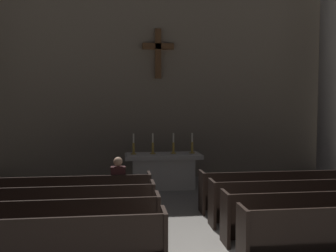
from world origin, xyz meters
TOP-DOWN VIEW (x-y plane):
  - pew_left_row_1 at (-2.33, -0.04)m, footprint 3.54×0.50m
  - pew_left_row_2 at (-2.33, 0.94)m, footprint 3.54×0.50m
  - pew_left_row_3 at (-2.33, 1.91)m, footprint 3.54×0.50m
  - pew_left_row_4 at (-2.33, 2.89)m, footprint 3.54×0.50m
  - pew_right_row_2 at (2.33, 0.94)m, footprint 3.54×0.50m
  - pew_right_row_3 at (2.33, 1.91)m, footprint 3.54×0.50m
  - pew_right_row_4 at (2.33, 2.89)m, footprint 3.54×0.50m
  - column_right_third at (5.32, 5.96)m, footprint 0.98×0.98m
  - altar at (0.00, 5.47)m, footprint 2.20×0.90m
  - candlestick_outer_left at (-0.85, 5.47)m, footprint 0.16×0.16m
  - candlestick_inner_left at (-0.30, 5.47)m, footprint 0.16×0.16m
  - candlestick_inner_right at (0.30, 5.47)m, footprint 0.16×0.16m
  - candlestick_outer_right at (0.85, 5.47)m, footprint 0.16×0.16m
  - apse_with_cross at (0.00, 7.15)m, footprint 11.69×0.44m
  - lone_worshipper at (-1.28, 2.92)m, footprint 0.32×0.43m

SIDE VIEW (x-z plane):
  - pew_left_row_1 at x=-2.33m, z-range 0.00..0.95m
  - pew_left_row_2 at x=-2.33m, z-range 0.00..0.95m
  - pew_left_row_3 at x=-2.33m, z-range 0.00..0.95m
  - pew_left_row_4 at x=-2.33m, z-range 0.00..0.95m
  - pew_right_row_2 at x=2.33m, z-range 0.00..0.95m
  - pew_right_row_3 at x=2.33m, z-range 0.00..0.95m
  - pew_right_row_4 at x=2.33m, z-range 0.00..0.95m
  - altar at x=0.00m, z-range 0.03..1.04m
  - lone_worshipper at x=-1.28m, z-range 0.03..1.35m
  - candlestick_outer_left at x=-0.85m, z-range 0.90..1.49m
  - candlestick_inner_left at x=-0.30m, z-range 0.90..1.49m
  - candlestick_inner_right at x=0.30m, z-range 0.90..1.49m
  - candlestick_outer_right at x=0.85m, z-range 0.90..1.49m
  - column_right_third at x=5.32m, z-range -0.09..6.79m
  - apse_with_cross at x=0.00m, z-range 0.00..7.35m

